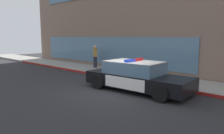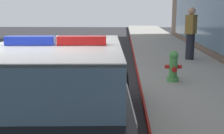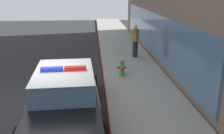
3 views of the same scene
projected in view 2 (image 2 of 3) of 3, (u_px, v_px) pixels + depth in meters
ground at (32, 130)px, 4.57m from camera, size 48.00×48.00×0.00m
curb_red_paint at (149, 128)px, 4.49m from camera, size 28.80×0.04×0.14m
police_cruiser at (57, 100)px, 3.87m from camera, size 5.14×2.29×1.49m
fire_hydrant at (173, 67)px, 6.93m from camera, size 0.34×0.39×0.73m
pedestrian_on_sidewalk at (191, 33)px, 9.78m from camera, size 0.48×0.43×1.71m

